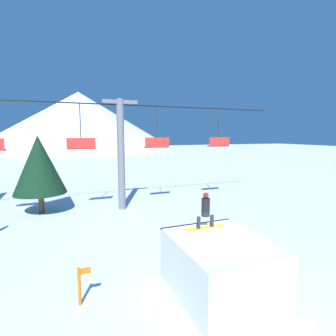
{
  "coord_description": "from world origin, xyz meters",
  "views": [
    {
      "loc": [
        -4.78,
        -7.22,
        5.29
      ],
      "look_at": [
        -0.18,
        4.52,
        3.66
      ],
      "focal_mm": 28.0,
      "sensor_mm": 36.0,
      "label": 1
    }
  ],
  "objects_px": {
    "snowboarder": "(206,211)",
    "pine_tree_near": "(39,165)",
    "trail_marker": "(80,285)",
    "snow_ramp": "(220,267)"
  },
  "relations": [
    {
      "from": "snowboarder",
      "to": "pine_tree_near",
      "type": "bearing_deg",
      "value": 119.91
    },
    {
      "from": "pine_tree_near",
      "to": "trail_marker",
      "type": "relative_size",
      "value": 4.32
    },
    {
      "from": "snow_ramp",
      "to": "trail_marker",
      "type": "distance_m",
      "value": 4.51
    },
    {
      "from": "pine_tree_near",
      "to": "snow_ramp",
      "type": "bearing_deg",
      "value": -62.69
    },
    {
      "from": "pine_tree_near",
      "to": "trail_marker",
      "type": "height_order",
      "value": "pine_tree_near"
    },
    {
      "from": "snow_ramp",
      "to": "pine_tree_near",
      "type": "relative_size",
      "value": 0.67
    },
    {
      "from": "trail_marker",
      "to": "snowboarder",
      "type": "bearing_deg",
      "value": 1.19
    },
    {
      "from": "snow_ramp",
      "to": "snowboarder",
      "type": "height_order",
      "value": "snowboarder"
    },
    {
      "from": "pine_tree_near",
      "to": "trail_marker",
      "type": "distance_m",
      "value": 11.58
    },
    {
      "from": "snowboarder",
      "to": "trail_marker",
      "type": "bearing_deg",
      "value": -178.81
    }
  ]
}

